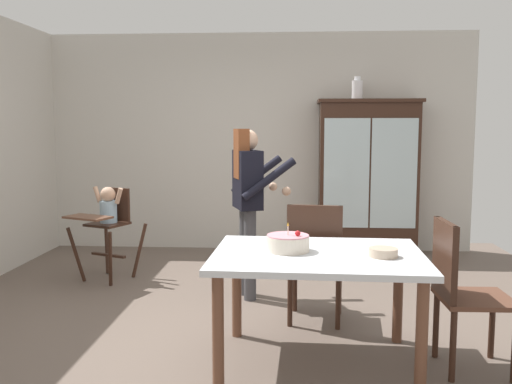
{
  "coord_description": "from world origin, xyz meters",
  "views": [
    {
      "loc": [
        0.44,
        -4.39,
        1.54
      ],
      "look_at": [
        0.11,
        0.7,
        0.95
      ],
      "focal_mm": 39.11,
      "sensor_mm": 36.0,
      "label": 1
    }
  ],
  "objects_px": {
    "china_cabinet": "(368,178)",
    "dining_chair_right_end": "(459,285)",
    "adult_person": "(248,192)",
    "dining_chair_far_side": "(315,255)",
    "dining_table": "(318,267)",
    "birthday_cake": "(288,243)",
    "serving_bowl": "(383,252)",
    "high_chair_with_toddler": "(108,216)",
    "ceramic_vase": "(357,89)"
  },
  "relations": [
    {
      "from": "china_cabinet",
      "to": "ceramic_vase",
      "type": "bearing_deg",
      "value": 178.51
    },
    {
      "from": "china_cabinet",
      "to": "dining_chair_far_side",
      "type": "xyz_separation_m",
      "value": [
        -0.72,
        -2.49,
        -0.39
      ]
    },
    {
      "from": "high_chair_with_toddler",
      "to": "birthday_cake",
      "type": "bearing_deg",
      "value": -22.4
    },
    {
      "from": "birthday_cake",
      "to": "dining_chair_far_side",
      "type": "distance_m",
      "value": 0.77
    },
    {
      "from": "china_cabinet",
      "to": "dining_chair_right_end",
      "type": "xyz_separation_m",
      "value": [
        0.15,
        -3.25,
        -0.39
      ]
    },
    {
      "from": "ceramic_vase",
      "to": "dining_table",
      "type": "height_order",
      "value": "ceramic_vase"
    },
    {
      "from": "ceramic_vase",
      "to": "dining_chair_right_end",
      "type": "distance_m",
      "value": 3.57
    },
    {
      "from": "ceramic_vase",
      "to": "dining_chair_far_side",
      "type": "bearing_deg",
      "value": -103.11
    },
    {
      "from": "adult_person",
      "to": "dining_chair_far_side",
      "type": "height_order",
      "value": "adult_person"
    },
    {
      "from": "adult_person",
      "to": "serving_bowl",
      "type": "relative_size",
      "value": 8.5
    },
    {
      "from": "adult_person",
      "to": "dining_chair_right_end",
      "type": "relative_size",
      "value": 1.59
    },
    {
      "from": "china_cabinet",
      "to": "ceramic_vase",
      "type": "relative_size",
      "value": 6.93
    },
    {
      "from": "birthday_cake",
      "to": "serving_bowl",
      "type": "xyz_separation_m",
      "value": [
        0.6,
        -0.12,
        -0.03
      ]
    },
    {
      "from": "china_cabinet",
      "to": "high_chair_with_toddler",
      "type": "relative_size",
      "value": 1.97
    },
    {
      "from": "serving_bowl",
      "to": "dining_chair_right_end",
      "type": "height_order",
      "value": "dining_chair_right_end"
    },
    {
      "from": "china_cabinet",
      "to": "high_chair_with_toddler",
      "type": "height_order",
      "value": "china_cabinet"
    },
    {
      "from": "dining_table",
      "to": "birthday_cake",
      "type": "height_order",
      "value": "birthday_cake"
    },
    {
      "from": "adult_person",
      "to": "serving_bowl",
      "type": "height_order",
      "value": "adult_person"
    },
    {
      "from": "dining_table",
      "to": "dining_chair_far_side",
      "type": "relative_size",
      "value": 1.43
    },
    {
      "from": "birthday_cake",
      "to": "dining_chair_far_side",
      "type": "relative_size",
      "value": 0.29
    },
    {
      "from": "dining_chair_right_end",
      "to": "dining_chair_far_side",
      "type": "bearing_deg",
      "value": 47.67
    },
    {
      "from": "birthday_cake",
      "to": "serving_bowl",
      "type": "relative_size",
      "value": 1.56
    },
    {
      "from": "dining_table",
      "to": "serving_bowl",
      "type": "bearing_deg",
      "value": -11.88
    },
    {
      "from": "adult_person",
      "to": "birthday_cake",
      "type": "relative_size",
      "value": 5.47
    },
    {
      "from": "ceramic_vase",
      "to": "adult_person",
      "type": "xyz_separation_m",
      "value": [
        -1.15,
        -1.82,
        -1.02
      ]
    },
    {
      "from": "dining_table",
      "to": "birthday_cake",
      "type": "relative_size",
      "value": 4.92
    },
    {
      "from": "dining_table",
      "to": "high_chair_with_toddler",
      "type": "bearing_deg",
      "value": 136.75
    },
    {
      "from": "adult_person",
      "to": "dining_table",
      "type": "relative_size",
      "value": 1.11
    },
    {
      "from": "birthday_cake",
      "to": "dining_table",
      "type": "bearing_deg",
      "value": -10.45
    },
    {
      "from": "ceramic_vase",
      "to": "dining_chair_far_side",
      "type": "height_order",
      "value": "ceramic_vase"
    },
    {
      "from": "dining_chair_right_end",
      "to": "serving_bowl",
      "type": "bearing_deg",
      "value": 94.88
    },
    {
      "from": "high_chair_with_toddler",
      "to": "dining_chair_right_end",
      "type": "bearing_deg",
      "value": -10.41
    },
    {
      "from": "high_chair_with_toddler",
      "to": "dining_table",
      "type": "distance_m",
      "value": 2.78
    },
    {
      "from": "dining_chair_far_side",
      "to": "dining_chair_right_end",
      "type": "xyz_separation_m",
      "value": [
        0.88,
        -0.76,
        0.0
      ]
    },
    {
      "from": "serving_bowl",
      "to": "dining_chair_far_side",
      "type": "bearing_deg",
      "value": 115.38
    },
    {
      "from": "ceramic_vase",
      "to": "dining_table",
      "type": "xyz_separation_m",
      "value": [
        -0.59,
        -3.22,
        -1.34
      ]
    },
    {
      "from": "high_chair_with_toddler",
      "to": "adult_person",
      "type": "height_order",
      "value": "adult_person"
    },
    {
      "from": "adult_person",
      "to": "dining_table",
      "type": "height_order",
      "value": "adult_person"
    },
    {
      "from": "china_cabinet",
      "to": "high_chair_with_toddler",
      "type": "distance_m",
      "value": 3.07
    },
    {
      "from": "birthday_cake",
      "to": "dining_chair_far_side",
      "type": "xyz_separation_m",
      "value": [
        0.21,
        0.7,
        -0.24
      ]
    },
    {
      "from": "dining_chair_far_side",
      "to": "dining_chair_right_end",
      "type": "relative_size",
      "value": 1.0
    },
    {
      "from": "birthday_cake",
      "to": "serving_bowl",
      "type": "distance_m",
      "value": 0.61
    },
    {
      "from": "adult_person",
      "to": "high_chair_with_toddler",
      "type": "bearing_deg",
      "value": 52.17
    },
    {
      "from": "dining_chair_right_end",
      "to": "dining_table",
      "type": "bearing_deg",
      "value": 86.7
    },
    {
      "from": "china_cabinet",
      "to": "serving_bowl",
      "type": "distance_m",
      "value": 3.32
    },
    {
      "from": "adult_person",
      "to": "dining_table",
      "type": "bearing_deg",
      "value": -177.14
    },
    {
      "from": "high_chair_with_toddler",
      "to": "birthday_cake",
      "type": "height_order",
      "value": "high_chair_with_toddler"
    },
    {
      "from": "high_chair_with_toddler",
      "to": "dining_table",
      "type": "height_order",
      "value": "high_chair_with_toddler"
    },
    {
      "from": "birthday_cake",
      "to": "ceramic_vase",
      "type": "bearing_deg",
      "value": 76.13
    },
    {
      "from": "serving_bowl",
      "to": "dining_chair_far_side",
      "type": "distance_m",
      "value": 0.93
    }
  ]
}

